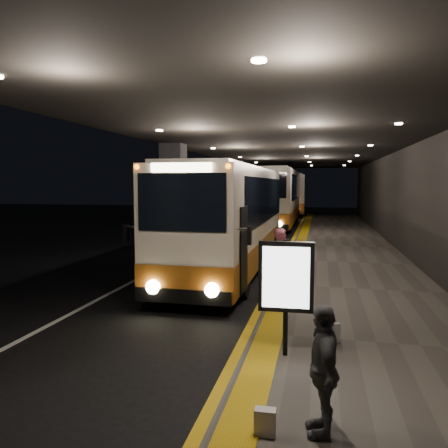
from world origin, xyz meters
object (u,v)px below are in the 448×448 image
(coach_main, at_px, (231,223))
(passenger_waiting_grey, at_px, (323,370))
(bag_plain, at_px, (265,422))
(info_sign, at_px, (286,279))
(stanchion_post, at_px, (274,289))
(passenger_boarding, at_px, (282,262))
(bag_polka, at_px, (332,333))
(coach_second, at_px, (277,200))
(coach_third, at_px, (290,196))

(coach_main, xyz_separation_m, passenger_waiting_grey, (2.99, -9.57, -0.75))
(passenger_waiting_grey, bearing_deg, bag_plain, -81.35)
(coach_main, relative_size, info_sign, 5.84)
(info_sign, distance_m, stanchion_post, 2.65)
(passenger_boarding, distance_m, bag_polka, 3.46)
(bag_plain, height_order, info_sign, info_sign)
(passenger_waiting_grey, bearing_deg, coach_main, -169.47)
(coach_main, bearing_deg, stanchion_post, -68.39)
(coach_main, height_order, passenger_waiting_grey, coach_main)
(coach_second, relative_size, info_sign, 6.50)
(coach_main, bearing_deg, passenger_waiting_grey, -72.80)
(passenger_waiting_grey, height_order, bag_plain, passenger_waiting_grey)
(bag_polka, height_order, stanchion_post, stanchion_post)
(coach_main, height_order, bag_plain, coach_main)
(stanchion_post, bearing_deg, passenger_waiting_grey, -77.47)
(coach_second, relative_size, passenger_boarding, 7.21)
(passenger_boarding, relative_size, stanchion_post, 1.70)
(bag_polka, distance_m, stanchion_post, 2.13)
(coach_second, xyz_separation_m, bag_polka, (3.17, -22.25, -1.53))
(passenger_boarding, height_order, bag_polka, passenger_boarding)
(coach_main, distance_m, passenger_waiting_grey, 10.05)
(passenger_waiting_grey, distance_m, bag_polka, 3.02)
(coach_second, relative_size, bag_plain, 40.65)
(passenger_boarding, bearing_deg, bag_plain, -163.07)
(passenger_boarding, relative_size, bag_plain, 5.64)
(passenger_boarding, bearing_deg, coach_third, 17.05)
(coach_main, relative_size, bag_polka, 32.05)
(info_sign, bearing_deg, passenger_waiting_grey, -76.70)
(coach_main, distance_m, bag_plain, 10.11)
(passenger_waiting_grey, relative_size, info_sign, 0.79)
(coach_second, xyz_separation_m, coach_third, (0.05, 13.17, -0.05))
(coach_main, xyz_separation_m, info_sign, (2.41, -7.38, -0.22))
(passenger_boarding, relative_size, bag_polka, 4.94)
(info_sign, bearing_deg, coach_third, 92.00)
(coach_third, relative_size, passenger_waiting_grey, 8.07)
(info_sign, xyz_separation_m, stanchion_post, (-0.45, 2.49, -0.78))
(stanchion_post, bearing_deg, info_sign, -79.69)
(coach_main, relative_size, passenger_waiting_grey, 7.39)
(passenger_boarding, bearing_deg, stanchion_post, -168.36)
(coach_second, bearing_deg, passenger_waiting_grey, -83.61)
(passenger_boarding, relative_size, info_sign, 0.90)
(bag_polka, bearing_deg, bag_plain, -104.31)
(coach_second, xyz_separation_m, stanchion_post, (1.95, -20.53, -1.20))
(coach_main, xyz_separation_m, bag_plain, (2.37, -9.74, -1.34))
(passenger_waiting_grey, xyz_separation_m, info_sign, (-0.59, 2.19, 0.53))
(coach_third, bearing_deg, passenger_waiting_grey, -88.85)
(coach_second, xyz_separation_m, passenger_waiting_grey, (2.99, -25.21, -0.95))
(passenger_waiting_grey, bearing_deg, bag_polka, 169.74)
(coach_second, bearing_deg, coach_third, 89.40)
(bag_polka, relative_size, bag_plain, 1.14)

